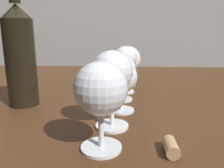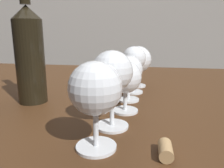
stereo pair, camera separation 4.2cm
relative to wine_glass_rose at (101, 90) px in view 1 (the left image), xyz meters
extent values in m
cube|color=#472B16|center=(-0.09, 0.38, -0.11)|extent=(1.41, 0.98, 0.03)
cylinder|color=#472B16|center=(0.55, 0.80, -0.47)|extent=(0.06, 0.06, 0.68)
cylinder|color=white|center=(0.00, 0.00, -0.10)|extent=(0.07, 0.07, 0.00)
cylinder|color=white|center=(0.00, 0.00, -0.06)|extent=(0.01, 0.01, 0.07)
sphere|color=white|center=(0.00, 0.00, 0.00)|extent=(0.09, 0.09, 0.09)
ellipsoid|color=pink|center=(0.00, 0.00, 0.00)|extent=(0.08, 0.08, 0.04)
cylinder|color=white|center=(0.01, 0.09, -0.10)|extent=(0.07, 0.07, 0.00)
cylinder|color=white|center=(0.01, 0.09, -0.05)|extent=(0.01, 0.01, 0.08)
sphere|color=white|center=(0.01, 0.09, 0.01)|extent=(0.08, 0.08, 0.08)
ellipsoid|color=maroon|center=(0.01, 0.09, 0.02)|extent=(0.07, 0.07, 0.04)
cylinder|color=white|center=(0.03, 0.18, -0.10)|extent=(0.06, 0.06, 0.00)
cylinder|color=white|center=(0.03, 0.18, -0.07)|extent=(0.01, 0.01, 0.06)
sphere|color=white|center=(0.03, 0.18, -0.02)|extent=(0.07, 0.07, 0.07)
ellipsoid|color=#EACC66|center=(0.03, 0.18, -0.02)|extent=(0.07, 0.07, 0.03)
cylinder|color=white|center=(0.03, 0.27, -0.10)|extent=(0.06, 0.06, 0.00)
cylinder|color=white|center=(0.03, 0.27, -0.07)|extent=(0.01, 0.01, 0.06)
sphere|color=white|center=(0.03, 0.27, -0.01)|extent=(0.08, 0.08, 0.08)
ellipsoid|color=beige|center=(0.03, 0.27, -0.02)|extent=(0.07, 0.07, 0.03)
cylinder|color=white|center=(0.04, 0.35, -0.10)|extent=(0.06, 0.06, 0.00)
cylinder|color=white|center=(0.04, 0.35, -0.06)|extent=(0.01, 0.01, 0.08)
sphere|color=white|center=(0.04, 0.35, 0.01)|extent=(0.07, 0.07, 0.07)
ellipsoid|color=#470A16|center=(0.04, 0.35, 0.01)|extent=(0.06, 0.06, 0.03)
cylinder|color=white|center=(0.05, 0.43, -0.10)|extent=(0.06, 0.06, 0.00)
cylinder|color=white|center=(0.05, 0.43, -0.07)|extent=(0.01, 0.01, 0.06)
sphere|color=white|center=(0.05, 0.43, -0.01)|extent=(0.09, 0.09, 0.09)
ellipsoid|color=#380711|center=(0.05, 0.43, -0.01)|extent=(0.08, 0.08, 0.03)
cylinder|color=black|center=(-0.23, 0.21, 0.01)|extent=(0.08, 0.08, 0.22)
cone|color=black|center=(-0.23, 0.21, 0.14)|extent=(0.08, 0.08, 0.03)
cylinder|color=tan|center=(0.11, -0.01, -0.09)|extent=(0.02, 0.04, 0.02)
camera|label=1|loc=(0.04, -0.33, 0.09)|focal=35.31mm
camera|label=2|loc=(0.08, -0.32, 0.09)|focal=35.31mm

